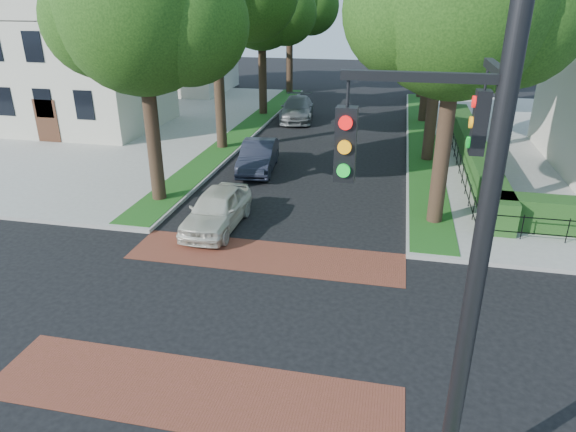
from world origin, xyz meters
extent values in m
plane|color=black|center=(0.00, 0.00, 0.00)|extent=(120.00, 120.00, 0.00)
cube|color=gray|center=(-19.50, 19.00, 0.07)|extent=(30.00, 30.00, 0.15)
cube|color=brown|center=(0.00, 3.20, 0.01)|extent=(9.00, 2.20, 0.01)
cube|color=brown|center=(0.00, -3.20, 0.01)|extent=(9.00, 2.20, 0.01)
cube|color=#194A15|center=(5.40, 19.10, 0.16)|extent=(1.60, 29.80, 0.02)
cube|color=#194A15|center=(-5.40, 19.10, 0.16)|extent=(1.60, 29.80, 0.02)
cylinder|color=black|center=(5.50, 7.00, 3.83)|extent=(0.56, 0.56, 7.35)
sphere|color=black|center=(5.50, 7.00, 7.71)|extent=(6.20, 6.20, 6.20)
sphere|color=black|center=(7.21, 7.30, 7.31)|extent=(4.65, 4.65, 4.65)
sphere|color=black|center=(3.95, 6.80, 7.41)|extent=(4.34, 4.34, 4.34)
cylinder|color=black|center=(5.50, 15.00, 4.00)|extent=(0.56, 0.56, 7.70)
sphere|color=black|center=(7.31, 15.30, 7.67)|extent=(4.95, 4.95, 4.95)
cylinder|color=black|center=(5.50, 24.00, 3.47)|extent=(0.56, 0.56, 6.65)
sphere|color=black|center=(5.50, 24.00, 6.99)|extent=(5.80, 5.80, 5.80)
sphere|color=black|center=(7.09, 24.30, 6.59)|extent=(4.35, 4.35, 4.35)
sphere|color=black|center=(4.05, 23.80, 6.69)|extent=(4.06, 4.06, 4.06)
sphere|color=black|center=(5.60, 25.45, 7.49)|extent=(3.77, 3.77, 3.77)
cylinder|color=black|center=(5.50, 33.00, 3.65)|extent=(0.56, 0.56, 7.00)
sphere|color=black|center=(5.50, 33.00, 7.35)|extent=(6.00, 6.00, 6.00)
sphere|color=black|center=(7.15, 33.30, 6.95)|extent=(4.50, 4.50, 4.50)
sphere|color=black|center=(4.00, 32.80, 7.05)|extent=(4.20, 4.20, 4.20)
cylinder|color=black|center=(-5.50, 7.00, 3.65)|extent=(0.56, 0.56, 7.00)
sphere|color=black|center=(-5.50, 7.00, 7.35)|extent=(6.00, 6.00, 6.00)
sphere|color=black|center=(-3.85, 7.30, 6.95)|extent=(4.50, 4.50, 4.50)
sphere|color=black|center=(-7.00, 6.80, 7.05)|extent=(4.20, 4.20, 4.20)
cylinder|color=black|center=(-5.50, 15.00, 4.17)|extent=(0.56, 0.56, 8.05)
cylinder|color=black|center=(-5.50, 24.00, 3.58)|extent=(0.56, 0.56, 6.86)
sphere|color=black|center=(-5.50, 24.00, 7.21)|extent=(5.60, 5.60, 5.60)
sphere|color=black|center=(-3.96, 24.30, 6.81)|extent=(4.20, 4.20, 4.20)
sphere|color=black|center=(-6.90, 23.80, 6.91)|extent=(3.92, 3.92, 3.92)
cylinder|color=black|center=(-5.50, 33.00, 3.72)|extent=(0.56, 0.56, 7.14)
sphere|color=black|center=(-5.50, 33.00, 7.49)|extent=(6.20, 6.20, 6.20)
sphere|color=black|center=(-3.79, 33.30, 7.09)|extent=(4.65, 4.65, 4.65)
sphere|color=black|center=(-7.05, 32.80, 7.19)|extent=(4.34, 4.34, 4.34)
cube|color=#1D4618|center=(7.70, 15.00, 0.75)|extent=(1.00, 18.00, 1.20)
cube|color=beige|center=(-15.50, 18.00, 3.40)|extent=(9.00, 8.00, 6.50)
cube|color=beige|center=(-15.50, 32.00, 3.40)|extent=(9.00, 8.00, 6.50)
cylinder|color=black|center=(5.10, -4.60, 4.15)|extent=(0.26, 0.26, 8.00)
cube|color=black|center=(4.10, -4.60, 6.95)|extent=(2.00, 0.12, 0.12)
cube|color=black|center=(5.10, -3.70, 6.95)|extent=(0.12, 1.80, 0.12)
cube|color=black|center=(3.20, -4.60, 6.05)|extent=(0.28, 0.22, 1.00)
cylinder|color=red|center=(3.20, -4.73, 6.37)|extent=(0.18, 0.05, 0.18)
cylinder|color=orange|center=(3.20, -4.73, 6.05)|extent=(0.18, 0.05, 0.18)
cylinder|color=#0CB226|center=(3.20, -4.73, 5.73)|extent=(0.18, 0.05, 0.18)
cube|color=black|center=(5.10, -2.90, 6.05)|extent=(0.22, 0.28, 1.00)
cylinder|color=red|center=(4.97, -2.90, 6.37)|extent=(0.05, 0.18, 0.18)
cylinder|color=orange|center=(4.97, -2.90, 6.05)|extent=(0.05, 0.18, 0.18)
cylinder|color=#0CB226|center=(4.97, -2.90, 5.73)|extent=(0.05, 0.18, 0.18)
imported|color=beige|center=(-2.30, 5.08, 0.72)|extent=(1.75, 4.24, 1.44)
imported|color=#202230|center=(-2.56, 11.83, 0.72)|extent=(2.01, 4.52, 1.44)
imported|color=slate|center=(-2.87, 23.12, 0.76)|extent=(2.76, 5.45, 1.51)
camera|label=1|loc=(3.84, -11.22, 7.86)|focal=32.00mm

